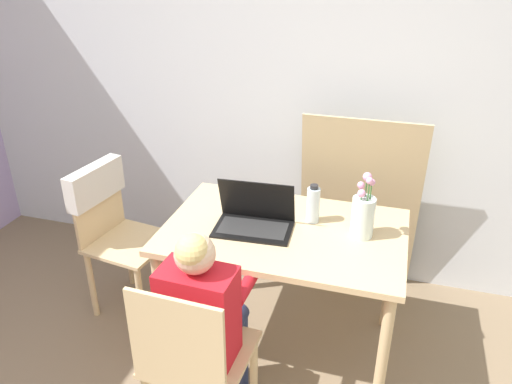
{
  "coord_description": "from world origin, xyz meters",
  "views": [
    {
      "loc": [
        0.62,
        -0.62,
        1.95
      ],
      "look_at": [
        0.02,
        1.4,
        0.91
      ],
      "focal_mm": 35.0,
      "sensor_mm": 36.0,
      "label": 1
    }
  ],
  "objects_px": {
    "chair_spare": "(110,215)",
    "flower_vase": "(363,214)",
    "chair_occupied": "(194,362)",
    "laptop": "(255,217)",
    "person_seated": "(205,309)",
    "water_bottle": "(313,204)"
  },
  "relations": [
    {
      "from": "chair_occupied",
      "to": "laptop",
      "type": "xyz_separation_m",
      "value": [
        0.06,
        0.66,
        0.32
      ]
    },
    {
      "from": "laptop",
      "to": "flower_vase",
      "type": "distance_m",
      "value": 0.51
    },
    {
      "from": "flower_vase",
      "to": "chair_occupied",
      "type": "bearing_deg",
      "value": -127.87
    },
    {
      "from": "person_seated",
      "to": "water_bottle",
      "type": "bearing_deg",
      "value": -112.54
    },
    {
      "from": "flower_vase",
      "to": "person_seated",
      "type": "bearing_deg",
      "value": -132.87
    },
    {
      "from": "chair_spare",
      "to": "chair_occupied",
      "type": "bearing_deg",
      "value": -124.64
    },
    {
      "from": "person_seated",
      "to": "water_bottle",
      "type": "xyz_separation_m",
      "value": [
        0.31,
        0.67,
        0.19
      ]
    },
    {
      "from": "flower_vase",
      "to": "water_bottle",
      "type": "height_order",
      "value": "flower_vase"
    },
    {
      "from": "laptop",
      "to": "chair_occupied",
      "type": "bearing_deg",
      "value": -98.63
    },
    {
      "from": "person_seated",
      "to": "laptop",
      "type": "relative_size",
      "value": 2.65
    },
    {
      "from": "laptop",
      "to": "flower_vase",
      "type": "bearing_deg",
      "value": 3.33
    },
    {
      "from": "chair_occupied",
      "to": "chair_spare",
      "type": "distance_m",
      "value": 1.13
    },
    {
      "from": "chair_spare",
      "to": "flower_vase",
      "type": "bearing_deg",
      "value": -83.76
    },
    {
      "from": "chair_spare",
      "to": "person_seated",
      "type": "relative_size",
      "value": 0.86
    },
    {
      "from": "person_seated",
      "to": "flower_vase",
      "type": "xyz_separation_m",
      "value": [
        0.55,
        0.6,
        0.21
      ]
    },
    {
      "from": "water_bottle",
      "to": "laptop",
      "type": "bearing_deg",
      "value": -152.66
    },
    {
      "from": "laptop",
      "to": "flower_vase",
      "type": "relative_size",
      "value": 1.22
    },
    {
      "from": "laptop",
      "to": "water_bottle",
      "type": "bearing_deg",
      "value": 23.54
    },
    {
      "from": "chair_occupied",
      "to": "flower_vase",
      "type": "xyz_separation_m",
      "value": [
        0.56,
        0.72,
        0.38
      ]
    },
    {
      "from": "person_seated",
      "to": "laptop",
      "type": "distance_m",
      "value": 0.56
    },
    {
      "from": "chair_occupied",
      "to": "flower_vase",
      "type": "bearing_deg",
      "value": -125.57
    },
    {
      "from": "laptop",
      "to": "water_bottle",
      "type": "relative_size",
      "value": 1.94
    }
  ]
}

